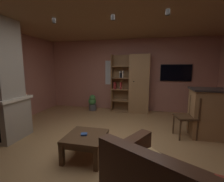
% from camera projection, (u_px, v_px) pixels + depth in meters
% --- Properties ---
extents(floor, '(5.79, 5.62, 0.02)m').
position_uv_depth(floor, '(107.00, 148.00, 3.04)').
color(floor, '#A37A4C').
rests_on(floor, ground).
extents(wall_back, '(5.91, 0.06, 2.51)m').
position_uv_depth(wall_back, '(127.00, 75.00, 5.58)').
color(wall_back, '#AD7060').
rests_on(wall_back, ground).
extents(ceiling, '(5.79, 5.62, 0.02)m').
position_uv_depth(ceiling, '(107.00, 10.00, 2.65)').
color(ceiling, '#8E6B47').
extents(window_pane_back, '(0.58, 0.01, 0.87)m').
position_uv_depth(window_pane_back, '(113.00, 73.00, 5.65)').
color(window_pane_back, white).
extents(bookshelf_cabinet, '(1.28, 0.41, 1.96)m').
position_uv_depth(bookshelf_cabinet, '(136.00, 84.00, 5.28)').
color(bookshelf_cabinet, '#997047').
rests_on(bookshelf_cabinet, ground).
extents(coffee_table, '(0.65, 0.67, 0.41)m').
position_uv_depth(coffee_table, '(86.00, 139.00, 2.65)').
color(coffee_table, '#4C331E').
rests_on(coffee_table, ground).
extents(table_book_0, '(0.12, 0.12, 0.03)m').
position_uv_depth(table_book_0, '(84.00, 134.00, 2.63)').
color(table_book_0, '#2D4C8C').
rests_on(table_book_0, coffee_table).
extents(dining_chair, '(0.50, 0.50, 0.92)m').
position_uv_depth(dining_chair, '(189.00, 114.00, 3.40)').
color(dining_chair, '#4C331E').
rests_on(dining_chair, ground).
extents(potted_floor_plant, '(0.29, 0.29, 0.57)m').
position_uv_depth(potted_floor_plant, '(92.00, 102.00, 5.59)').
color(potted_floor_plant, '#4C4C51').
rests_on(potted_floor_plant, ground).
extents(wall_mounted_tv, '(0.98, 0.06, 0.55)m').
position_uv_depth(wall_mounted_tv, '(176.00, 73.00, 5.15)').
color(wall_mounted_tv, black).
extents(track_light_spot_0, '(0.07, 0.07, 0.09)m').
position_uv_depth(track_light_spot_0, '(14.00, 24.00, 3.22)').
color(track_light_spot_0, black).
extents(track_light_spot_1, '(0.07, 0.07, 0.09)m').
position_uv_depth(track_light_spot_1, '(54.00, 21.00, 3.00)').
color(track_light_spot_1, black).
extents(track_light_spot_2, '(0.07, 0.07, 0.09)m').
position_uv_depth(track_light_spot_2, '(113.00, 18.00, 2.81)').
color(track_light_spot_2, black).
extents(track_light_spot_3, '(0.07, 0.07, 0.09)m').
position_uv_depth(track_light_spot_3, '(168.00, 12.00, 2.54)').
color(track_light_spot_3, black).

